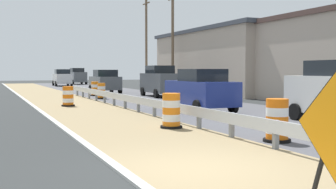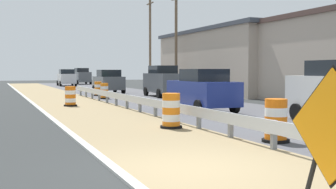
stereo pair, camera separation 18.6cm
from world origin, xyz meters
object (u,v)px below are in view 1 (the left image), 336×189
traffic_barrel_nearest (277,122)px  car_lead_near_lane (62,78)px  traffic_barrel_farther (95,89)px  car_trailing_far_lane (105,82)px  traffic_barrel_close (171,112)px  car_mid_far_lane (77,76)px  traffic_barrel_far (101,92)px  car_trailing_near_lane (160,81)px  traffic_barrel_mid (68,97)px  car_lead_far_lane (201,90)px  utility_pole_far (146,42)px  utility_pole_mid (173,41)px

traffic_barrel_nearest → car_lead_near_lane: (1.70, 45.21, 0.51)m
traffic_barrel_farther → car_trailing_far_lane: bearing=64.0°
traffic_barrel_close → car_mid_far_lane: bearing=82.5°
traffic_barrel_close → traffic_barrel_far: bearing=84.3°
car_trailing_near_lane → car_trailing_far_lane: size_ratio=1.16×
traffic_barrel_far → car_trailing_near_lane: (4.57, 0.84, 0.64)m
car_mid_far_lane → traffic_barrel_mid: bearing=-12.6°
traffic_barrel_nearest → traffic_barrel_close: 3.90m
traffic_barrel_nearest → car_lead_near_lane: 45.25m
traffic_barrel_farther → car_lead_near_lane: 22.62m
car_trailing_near_lane → car_lead_far_lane: size_ratio=1.05×
traffic_barrel_nearest → utility_pole_far: bearing=75.8°
car_lead_near_lane → car_lead_far_lane: bearing=-177.5°
car_trailing_near_lane → traffic_barrel_far: bearing=-77.4°
car_lead_far_lane → utility_pole_far: size_ratio=0.48×
traffic_barrel_far → utility_pole_mid: (7.71, 5.87, 3.93)m
traffic_barrel_nearest → traffic_barrel_farther: (0.46, 22.64, -0.04)m
traffic_barrel_farther → utility_pole_far: bearing=53.2°
car_lead_near_lane → car_lead_far_lane: size_ratio=1.05×
traffic_barrel_close → traffic_barrel_farther: 19.13m
traffic_barrel_nearest → car_mid_far_lane: 51.98m
car_lead_far_lane → utility_pole_mid: (5.64, 16.30, 3.43)m
traffic_barrel_nearest → car_trailing_near_lane: 20.39m
traffic_barrel_close → traffic_barrel_farther: traffic_barrel_close is taller
traffic_barrel_farther → car_lead_far_lane: bearing=-83.2°
traffic_barrel_nearest → traffic_barrel_mid: bearing=102.6°
traffic_barrel_nearest → traffic_barrel_far: size_ratio=1.08×
traffic_barrel_far → car_mid_far_lane: 33.09m
traffic_barrel_far → car_trailing_far_lane: 7.38m
traffic_barrel_nearest → car_trailing_near_lane: car_trailing_near_lane is taller
car_lead_near_lane → car_trailing_near_lane: car_trailing_near_lane is taller
traffic_barrel_nearest → traffic_barrel_farther: size_ratio=1.07×
car_lead_far_lane → car_lead_near_lane: bearing=1.0°
traffic_barrel_far → car_lead_near_lane: bearing=86.4°
car_mid_far_lane → utility_pole_mid: size_ratio=0.51×
traffic_barrel_close → traffic_barrel_mid: bearing=98.8°
car_trailing_far_lane → utility_pole_mid: (5.63, -1.20, 3.43)m
traffic_barrel_mid → traffic_barrel_far: (3.12, 5.27, 0.00)m
car_lead_far_lane → traffic_barrel_farther: bearing=7.1°
traffic_barrel_farther → traffic_barrel_close: bearing=-95.8°
traffic_barrel_mid → utility_pole_far: (11.47, 19.51, 4.34)m
traffic_barrel_close → traffic_barrel_nearest: bearing=-67.6°
car_mid_far_lane → car_trailing_far_lane: (-2.70, -25.67, -0.15)m
traffic_barrel_far → utility_pole_far: 17.07m
traffic_barrel_nearest → traffic_barrel_far: (0.06, 19.01, -0.04)m
traffic_barrel_farther → car_trailing_far_lane: car_trailing_far_lane is taller
car_mid_far_lane → car_trailing_far_lane: size_ratio=1.08×
traffic_barrel_nearest → utility_pole_far: 34.57m
traffic_barrel_mid → car_trailing_far_lane: (5.20, 12.33, 0.50)m
car_lead_far_lane → utility_pole_mid: size_ratio=0.53×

